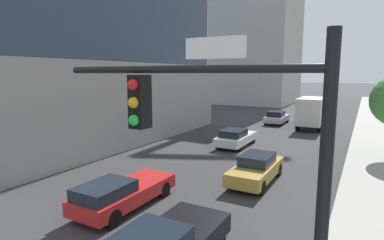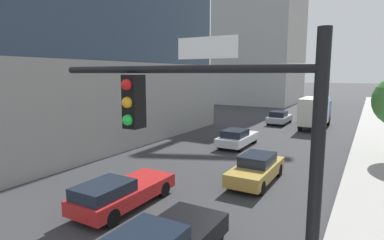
# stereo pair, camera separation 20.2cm
# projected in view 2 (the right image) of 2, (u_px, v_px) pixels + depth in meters

# --- Properties ---
(construction_building) EXTENTS (20.37, 16.59, 40.04)m
(construction_building) POSITION_uv_depth(u_px,v_px,m) (262.00, 13.00, 57.22)
(construction_building) COLOR #B2AFA8
(construction_building) RESTS_ON ground
(traffic_light_pole) EXTENTS (5.31, 0.48, 5.97)m
(traffic_light_pole) POSITION_uv_depth(u_px,v_px,m) (217.00, 146.00, 5.34)
(traffic_light_pole) COLOR black
(traffic_light_pole) RESTS_ON sidewalk
(car_silver) EXTENTS (1.85, 4.32, 1.43)m
(car_silver) POSITION_uv_depth(u_px,v_px,m) (279.00, 118.00, 34.07)
(car_silver) COLOR #B7B7BC
(car_silver) RESTS_ON ground
(car_red) EXTENTS (1.83, 4.76, 1.34)m
(car_red) POSITION_uv_depth(u_px,v_px,m) (121.00, 192.00, 12.72)
(car_red) COLOR red
(car_red) RESTS_ON ground
(car_gold) EXTENTS (1.73, 4.52, 1.42)m
(car_gold) POSITION_uv_depth(u_px,v_px,m) (256.00, 169.00, 15.81)
(car_gold) COLOR #AD8938
(car_gold) RESTS_ON ground
(car_white) EXTENTS (1.84, 4.44, 1.36)m
(car_white) POSITION_uv_depth(u_px,v_px,m) (237.00, 138.00, 23.56)
(car_white) COLOR silver
(car_white) RESTS_ON ground
(box_truck) EXTENTS (2.28, 6.53, 3.13)m
(box_truck) POSITION_uv_depth(u_px,v_px,m) (315.00, 111.00, 31.16)
(box_truck) COLOR #1E4799
(box_truck) RESTS_ON ground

